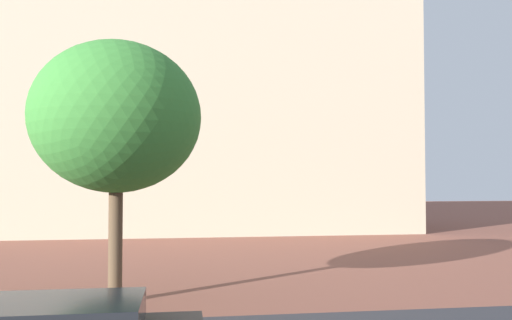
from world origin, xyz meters
The scene contains 2 objects.
landmark_building centered at (-2.65, 32.88, 10.33)m, with size 29.23×10.62×36.82m.
tree_curb_far centered at (-3.78, 12.85, 4.86)m, with size 4.46×4.46×6.89m.
Camera 1 is at (-2.09, -1.48, 3.25)m, focal length 37.12 mm.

